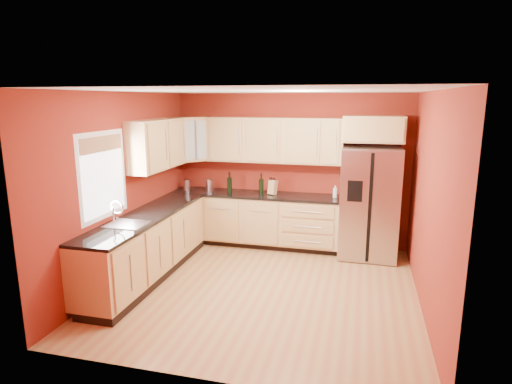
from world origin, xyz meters
TOP-DOWN VIEW (x-y plane):
  - floor at (0.00, 0.00)m, footprint 4.00×4.00m
  - ceiling at (0.00, 0.00)m, footprint 4.00×4.00m
  - wall_back at (0.00, 2.00)m, footprint 4.00×0.04m
  - wall_front at (0.00, -2.00)m, footprint 4.00×0.04m
  - wall_left at (-2.00, 0.00)m, footprint 0.04×4.00m
  - wall_right at (2.00, 0.00)m, footprint 0.04×4.00m
  - base_cabinets_back at (-0.55, 1.70)m, footprint 2.90×0.60m
  - base_cabinets_left at (-1.70, 0.00)m, footprint 0.60×2.80m
  - countertop_back at (-0.55, 1.69)m, footprint 2.90×0.62m
  - countertop_left at (-1.69, 0.00)m, footprint 0.62×2.80m
  - upper_cabinets_back at (-0.25, 1.83)m, footprint 2.30×0.33m
  - upper_cabinets_left at (-1.83, 0.72)m, footprint 0.33×1.35m
  - corner_upper_cabinet at (-1.67, 1.67)m, footprint 0.67×0.67m
  - over_fridge_cabinet at (1.35, 1.70)m, footprint 0.92×0.60m
  - refrigerator at (1.35, 1.62)m, footprint 0.90×0.75m
  - window at (-1.98, -0.50)m, footprint 0.03×0.90m
  - sink_faucet at (-1.69, -0.50)m, footprint 0.50×0.42m
  - canister_left at (-1.36, 1.69)m, footprint 0.14×0.14m
  - canister_right at (-1.78, 1.68)m, footprint 0.14×0.14m
  - wine_bottle_a at (-0.43, 1.67)m, footprint 0.10×0.10m
  - wine_bottle_b at (-0.98, 1.65)m, footprint 0.09×0.09m
  - knife_block at (-0.24, 1.71)m, footprint 0.15×0.15m
  - soap_dispenser at (0.80, 1.73)m, footprint 0.09×0.09m

SIDE VIEW (x-z plane):
  - floor at x=0.00m, z-range 0.00..0.00m
  - base_cabinets_back at x=-0.55m, z-range 0.00..0.88m
  - base_cabinets_left at x=-1.70m, z-range 0.00..0.88m
  - refrigerator at x=1.35m, z-range 0.00..1.78m
  - countertop_back at x=-0.55m, z-range 0.88..0.92m
  - countertop_left at x=-1.69m, z-range 0.88..0.92m
  - canister_right at x=-1.78m, z-range 0.92..1.11m
  - soap_dispenser at x=0.80m, z-range 0.92..1.12m
  - canister_left at x=-1.36m, z-range 0.92..1.13m
  - knife_block at x=-0.24m, z-range 0.92..1.16m
  - sink_faucet at x=-1.69m, z-range 0.92..1.22m
  - wine_bottle_a at x=-0.43m, z-range 0.92..1.28m
  - wine_bottle_b at x=-0.98m, z-range 0.92..1.28m
  - wall_back at x=0.00m, z-range 0.00..2.60m
  - wall_front at x=0.00m, z-range 0.00..2.60m
  - wall_left at x=-2.00m, z-range 0.00..2.60m
  - wall_right at x=2.00m, z-range 0.00..2.60m
  - window at x=-1.98m, z-range 1.05..2.05m
  - upper_cabinets_back at x=-0.25m, z-range 1.45..2.20m
  - upper_cabinets_left at x=-1.83m, z-range 1.45..2.20m
  - corner_upper_cabinet at x=-1.67m, z-range 1.45..2.20m
  - over_fridge_cabinet at x=1.35m, z-range 1.85..2.25m
  - ceiling at x=0.00m, z-range 2.60..2.60m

